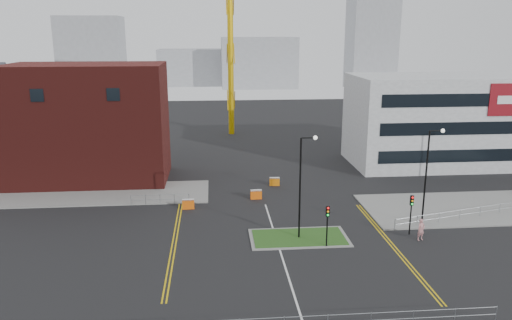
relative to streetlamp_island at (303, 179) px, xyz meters
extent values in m
plane|color=black|center=(-2.22, -8.00, -5.41)|extent=(200.00, 200.00, 0.00)
cube|color=slate|center=(-22.22, 14.00, -5.35)|extent=(28.00, 8.00, 0.12)
cube|color=slate|center=(19.78, 6.00, -5.35)|extent=(24.00, 10.00, 0.12)
cube|color=slate|center=(-0.22, 0.00, -5.37)|extent=(8.60, 4.60, 0.08)
cube|color=#214C19|center=(-0.22, 0.00, -5.35)|extent=(8.00, 4.00, 0.12)
cube|color=#4F1613|center=(-22.22, 20.00, 1.59)|extent=(18.00, 10.00, 14.00)
cube|color=black|center=(-26.22, 14.98, 5.59)|extent=(1.40, 0.10, 1.40)
cube|color=black|center=(-18.22, 14.98, 5.59)|extent=(1.40, 0.10, 1.40)
cube|color=#A8ABAD|center=(23.78, 24.00, 0.59)|extent=(25.00, 12.00, 12.00)
cube|color=black|center=(23.78, 17.98, -2.92)|extent=(22.00, 0.10, 1.60)
cube|color=black|center=(23.78, 17.98, 0.59)|extent=(22.00, 0.10, 1.60)
cube|color=black|center=(23.78, 17.98, 4.09)|extent=(22.00, 0.10, 1.60)
cylinder|color=#E3B00D|center=(-4.22, 47.00, 13.41)|extent=(1.00, 1.00, 37.64)
cylinder|color=black|center=(-0.22, 0.00, -0.91)|extent=(0.16, 0.16, 9.00)
cylinder|color=black|center=(0.38, 0.00, 3.59)|extent=(1.20, 0.10, 0.10)
sphere|color=silver|center=(0.98, 0.00, 3.59)|extent=(0.36, 0.36, 0.36)
cylinder|color=black|center=(11.78, 2.00, -0.91)|extent=(0.16, 0.16, 9.00)
cylinder|color=black|center=(12.38, 2.00, 3.59)|extent=(1.20, 0.10, 0.10)
sphere|color=silver|center=(12.98, 2.00, 3.59)|extent=(0.36, 0.36, 0.36)
cylinder|color=black|center=(1.78, -2.00, -3.91)|extent=(0.12, 0.12, 3.00)
cube|color=black|center=(1.78, -2.00, -2.21)|extent=(0.28, 0.22, 0.90)
sphere|color=red|center=(1.78, -2.13, -1.91)|extent=(0.18, 0.18, 0.18)
sphere|color=orange|center=(1.78, -2.13, -2.21)|extent=(0.18, 0.18, 0.18)
sphere|color=#0CCC33|center=(1.78, -2.13, -2.51)|extent=(0.18, 0.18, 0.18)
cylinder|color=black|center=(9.78, 0.00, -3.91)|extent=(0.12, 0.12, 3.00)
cube|color=black|center=(9.78, 0.00, -2.21)|extent=(0.28, 0.22, 0.90)
sphere|color=red|center=(9.78, -0.13, -1.91)|extent=(0.18, 0.18, 0.18)
sphere|color=orange|center=(9.78, -0.13, -2.21)|extent=(0.18, 0.18, 0.18)
sphere|color=#0CCC33|center=(9.78, -0.13, -2.51)|extent=(0.18, 0.18, 0.18)
cylinder|color=gray|center=(-2.22, -14.00, -4.36)|extent=(24.00, 0.04, 0.04)
cylinder|color=gray|center=(9.78, -14.00, -4.86)|extent=(0.05, 0.05, 1.10)
cylinder|color=gray|center=(-13.22, 10.00, -4.36)|extent=(6.00, 0.04, 0.04)
cylinder|color=gray|center=(-13.22, 10.00, -4.86)|extent=(6.00, 0.04, 0.04)
cylinder|color=gray|center=(-16.22, 10.00, -4.86)|extent=(0.05, 0.05, 1.10)
cylinder|color=gray|center=(-10.22, 10.00, -4.86)|extent=(0.05, 0.05, 1.10)
cylinder|color=gray|center=(18.28, 3.50, -4.36)|extent=(19.01, 5.04, 0.04)
cylinder|color=gray|center=(18.28, 3.50, -4.86)|extent=(19.01, 5.04, 0.04)
cylinder|color=gray|center=(8.78, 1.00, -4.86)|extent=(0.05, 0.05, 1.10)
cube|color=silver|center=(-2.22, -6.00, -5.41)|extent=(0.15, 30.00, 0.01)
cube|color=gold|center=(-11.22, 2.00, -5.41)|extent=(0.12, 24.00, 0.01)
cube|color=gold|center=(-10.92, 2.00, -5.41)|extent=(0.12, 24.00, 0.01)
cube|color=gold|center=(7.28, -2.00, -5.41)|extent=(0.12, 20.00, 0.01)
cube|color=gold|center=(7.58, -2.00, -5.41)|extent=(0.12, 20.00, 0.01)
cube|color=gray|center=(-42.22, 112.00, 5.59)|extent=(18.00, 12.00, 22.00)
cube|color=gray|center=(7.78, 122.00, 2.59)|extent=(24.00, 12.00, 16.00)
cube|color=gray|center=(42.78, 117.00, 8.59)|extent=(14.00, 12.00, 28.00)
cube|color=gray|center=(-10.22, 132.00, 0.59)|extent=(30.00, 12.00, 12.00)
imported|color=#D3888B|center=(10.26, -1.32, -4.44)|extent=(0.81, 0.65, 1.94)
cube|color=#E95C0C|center=(-10.22, 8.41, -4.91)|extent=(1.23, 0.44, 1.02)
cube|color=silver|center=(-10.22, 8.41, -4.45)|extent=(1.23, 0.44, 0.12)
cube|color=orange|center=(-0.43, 15.59, -4.93)|extent=(1.19, 0.46, 0.98)
cube|color=silver|center=(-0.43, 15.59, -4.49)|extent=(1.19, 0.46, 0.12)
cube|color=#EA5C0D|center=(-3.03, 10.92, -4.91)|extent=(1.24, 0.47, 1.01)
cube|color=silver|center=(-3.03, 10.92, -4.45)|extent=(1.24, 0.47, 0.12)
camera|label=1|loc=(-7.56, -40.22, 12.16)|focal=35.00mm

